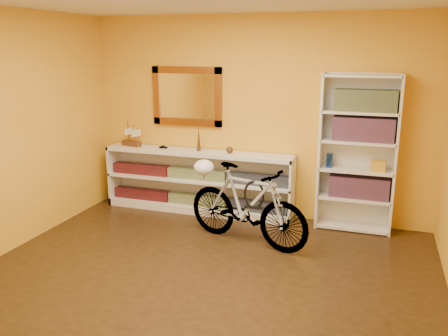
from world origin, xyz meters
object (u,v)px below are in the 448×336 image
(bicycle, at_px, (247,205))
(helmet, at_px, (204,167))
(bookcase, at_px, (357,154))
(console_unit, at_px, (198,181))

(bicycle, xyz_separation_m, helmet, (-0.58, 0.16, 0.35))
(helmet, bearing_deg, bicycle, -15.83)
(helmet, bearing_deg, bookcase, 21.90)
(bookcase, bearing_deg, helmet, -158.10)
(helmet, bearing_deg, console_unit, 117.57)
(bookcase, relative_size, helmet, 7.81)
(console_unit, relative_size, helmet, 10.68)
(console_unit, bearing_deg, bookcase, 0.70)
(console_unit, distance_m, bookcase, 2.11)
(bookcase, xyz_separation_m, helmet, (-1.70, -0.68, -0.14))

